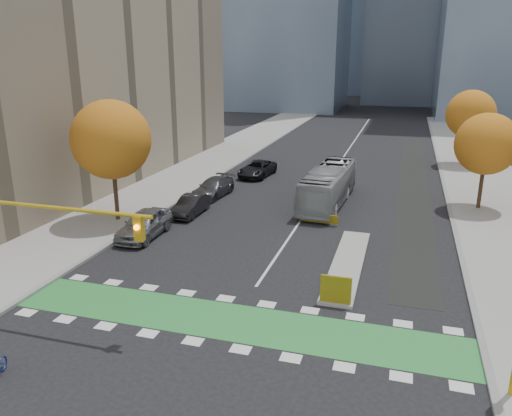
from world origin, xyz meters
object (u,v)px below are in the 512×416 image
Objects in this scene: parked_car_a at (144,224)px; tree_east_near at (487,144)px; bus at (328,185)px; parked_car_d at (257,169)px; tree_east_far at (471,114)px; hazard_board at (336,290)px; parked_car_c at (213,188)px; tree_west at (111,140)px; parked_car_b at (191,205)px; traffic_signal_west at (33,230)px.

tree_east_near is at bearing 29.15° from parked_car_a.
bus reaches higher than parked_car_d.
parked_car_a is at bearing -126.95° from tree_east_far.
parked_car_c is (-12.03, 15.59, -0.09)m from hazard_board.
tree_east_far reaches higher than parked_car_c.
parked_car_c is at bearing 127.64° from hazard_board.
tree_west reaches higher than hazard_board.
parked_car_b is at bearing -159.98° from tree_east_near.
parked_car_c is at bearing -173.72° from tree_east_near.
parked_car_c reaches higher than parked_car_b.
tree_west is 1.66× the size of parked_car_a.
tree_east_near is 30.08m from traffic_signal_west.
tree_east_near is at bearing 48.48° from traffic_signal_west.
tree_east_near is 21.46m from parked_car_b.
bus is at bearing -122.59° from tree_east_far.
parked_car_d is at bearing 85.25° from parked_car_b.
tree_east_far is (24.50, 26.00, -0.38)m from tree_west.
parked_car_c is at bearing 84.70° from parked_car_a.
hazard_board is 0.17× the size of tree_west.
parked_car_c is (-20.03, -2.21, -4.15)m from tree_east_near.
hazard_board is at bearing -46.89° from parked_car_c.
tree_east_far is at bearing 47.04° from parked_car_c.
tree_east_far is 27.81m from parked_car_c.
traffic_signal_west is (-20.43, -38.51, -1.21)m from tree_east_far.
parked_car_c is (-0.25, 5.00, 0.03)m from parked_car_b.
tree_east_far is 21.41m from bus.
hazard_board reaches higher than parked_car_b.
tree_west is 10.03m from parked_car_c.
tree_west is 1.97× the size of parked_car_b.
tree_east_far is 0.73× the size of bus.
tree_west is at bearing 154.01° from hazard_board.
tree_east_far reaches higher than parked_car_b.
parked_car_d is at bearing 163.82° from tree_east_near.
traffic_signal_west is (4.07, -12.51, -1.58)m from tree_west.
parked_car_c is (3.97, 7.79, -4.90)m from tree_west.
tree_west is 26.01m from tree_east_near.
traffic_signal_west reaches higher than parked_car_b.
parked_car_b is 5.01m from parked_car_c.
hazard_board is 15.84m from parked_car_b.
hazard_board is at bearing -114.20° from tree_east_near.
parked_car_b is (4.22, 2.79, -4.93)m from tree_west.
parked_car_b is at bearing -89.82° from parked_car_d.
traffic_signal_west is at bearing -87.28° from parked_car_d.
bus is at bearing 8.27° from parked_car_c.
tree_east_far reaches higher than tree_east_near.
bus is at bearing 45.29° from parked_car_a.
bus is (13.15, 8.24, -4.16)m from tree_west.
traffic_signal_west is at bearing -110.35° from bus.
hazard_board is 0.34× the size of parked_car_b.
tree_east_near is 1.37× the size of parked_car_d.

